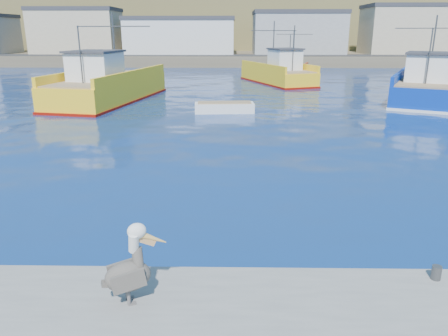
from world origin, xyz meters
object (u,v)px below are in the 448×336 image
trawler_yellow_b (278,73)px  pelican (130,269)px  trawler_yellow_a (108,87)px  boat_orange (292,70)px  skiff_mid (224,108)px  trawler_blue (427,87)px

trawler_yellow_b → pelican: 41.28m
trawler_yellow_a → pelican: bearing=-73.9°
boat_orange → pelican: bearing=-101.2°
skiff_mid → boat_orange: bearing=71.2°
trawler_yellow_b → trawler_blue: (10.66, -12.25, 0.08)m
trawler_yellow_b → skiff_mid: bearing=-107.2°
trawler_blue → boat_orange: (-8.70, 16.36, -0.10)m
trawler_yellow_a → trawler_blue: trawler_yellow_a is taller
boat_orange → pelican: (-8.84, -44.81, 0.16)m
boat_orange → trawler_blue: bearing=-62.0°
trawler_yellow_b → trawler_yellow_a: bearing=-139.1°
trawler_yellow_a → pelican: (8.01, -27.80, -0.00)m
trawler_blue → trawler_yellow_a: bearing=-178.5°
skiff_mid → pelican: 23.00m
trawler_blue → pelican: (-17.54, -28.45, 0.06)m
trawler_yellow_b → pelican: (-6.89, -40.70, 0.13)m
trawler_yellow_a → boat_orange: (16.85, 17.00, -0.16)m
trawler_yellow_a → trawler_yellow_b: bearing=40.9°
trawler_yellow_a → trawler_blue: 25.56m
trawler_yellow_b → boat_orange: trawler_yellow_b is taller
trawler_yellow_b → trawler_blue: 16.24m
trawler_yellow_a → pelican: trawler_yellow_a is taller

